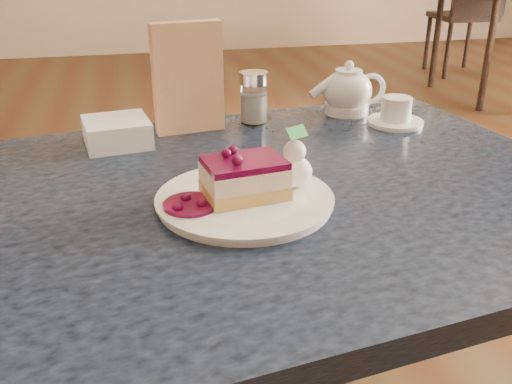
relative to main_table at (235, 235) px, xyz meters
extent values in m
cube|color=#202B40|center=(0.00, 0.00, 0.05)|extent=(1.19, 0.88, 0.04)
cylinder|color=#301F16|center=(0.44, 0.38, -0.29)|extent=(0.05, 0.05, 0.65)
cylinder|color=white|center=(0.01, -0.05, 0.08)|extent=(0.24, 0.24, 0.01)
cube|color=tan|center=(0.01, -0.05, 0.09)|extent=(0.12, 0.09, 0.02)
cube|color=#FEDDB9|center=(0.01, -0.05, 0.12)|extent=(0.12, 0.09, 0.03)
cube|color=#4B041E|center=(0.01, -0.05, 0.13)|extent=(0.12, 0.09, 0.01)
ellipsoid|color=white|center=(0.08, -0.03, 0.11)|extent=(0.05, 0.05, 0.04)
cylinder|color=#4B041E|center=(-0.07, -0.06, 0.09)|extent=(0.07, 0.07, 0.01)
cylinder|color=white|center=(0.37, 0.25, 0.08)|extent=(0.11, 0.11, 0.01)
cylinder|color=white|center=(0.37, 0.25, 0.10)|extent=(0.06, 0.06, 0.05)
ellipsoid|color=white|center=(0.30, 0.34, 0.11)|extent=(0.10, 0.10, 0.09)
cylinder|color=white|center=(0.30, 0.34, 0.16)|extent=(0.05, 0.05, 0.01)
cylinder|color=white|center=(0.23, 0.34, 0.11)|extent=(0.06, 0.02, 0.05)
cube|color=beige|center=(-0.03, 0.29, 0.17)|extent=(0.13, 0.05, 0.20)
cylinder|color=white|center=(0.10, 0.32, 0.11)|extent=(0.05, 0.05, 0.08)
cylinder|color=silver|center=(0.10, 0.32, 0.16)|extent=(0.05, 0.05, 0.02)
cube|color=white|center=(-0.16, 0.24, 0.09)|extent=(0.12, 0.12, 0.05)
cylinder|color=#301F16|center=(2.02, 2.36, -0.27)|extent=(0.04, 0.04, 0.69)
cylinder|color=#301F16|center=(2.02, 2.98, -0.27)|extent=(0.04, 0.04, 0.69)
camera|label=1|loc=(-0.14, -0.74, 0.41)|focal=40.00mm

